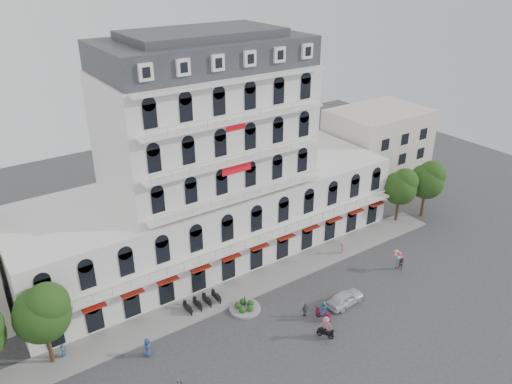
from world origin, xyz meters
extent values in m
plane|color=#38383A|center=(0.00, 0.00, 0.00)|extent=(120.00, 120.00, 0.00)
cube|color=gray|center=(0.00, 9.00, 0.08)|extent=(53.00, 4.00, 0.16)
cube|color=silver|center=(0.00, 18.00, 4.50)|extent=(45.00, 14.00, 9.00)
cube|color=silver|center=(0.00, 18.00, 15.50)|extent=(22.00, 12.00, 13.00)
cube|color=#2D3035|center=(0.00, 18.00, 23.50)|extent=(21.56, 11.76, 3.00)
cube|color=#2D3035|center=(0.00, 18.00, 25.40)|extent=(15.84, 8.64, 0.80)
cube|color=maroon|center=(0.00, 10.50, 3.50)|extent=(40.50, 1.00, 0.15)
cube|color=red|center=(0.00, 11.88, 13.00)|extent=(3.50, 0.10, 1.40)
cube|color=beige|center=(30.00, 20.00, 6.00)|extent=(14.00, 10.00, 12.00)
cylinder|color=gray|center=(-3.00, 6.00, 0.12)|extent=(3.20, 3.20, 0.24)
cylinder|color=black|center=(-3.00, 6.00, 0.90)|extent=(0.08, 0.08, 1.40)
sphere|color=#244717|center=(-2.30, 6.00, 0.45)|extent=(0.70, 0.70, 0.70)
sphere|color=#244717|center=(-2.78, 6.66, 0.45)|extent=(0.70, 0.70, 0.70)
sphere|color=#244717|center=(-3.56, 6.42, 0.45)|extent=(0.70, 0.70, 0.70)
sphere|color=#244717|center=(-3.57, 5.60, 0.45)|extent=(0.70, 0.70, 0.70)
sphere|color=#244717|center=(-2.80, 5.33, 0.45)|extent=(0.70, 0.70, 0.70)
cylinder|color=#382314|center=(-21.00, 9.50, 1.87)|extent=(0.36, 0.36, 3.74)
sphere|color=#173511|center=(-21.00, 9.50, 5.27)|extent=(4.76, 4.76, 4.76)
sphere|color=#173511|center=(-20.50, 9.20, 6.38)|extent=(3.74, 3.74, 3.74)
sphere|color=#173511|center=(-21.40, 9.80, 5.95)|extent=(3.40, 3.40, 3.40)
cylinder|color=#382314|center=(24.00, 10.00, 1.72)|extent=(0.36, 0.36, 3.43)
sphere|color=#173511|center=(24.00, 10.00, 4.84)|extent=(4.37, 4.37, 4.37)
sphere|color=#173511|center=(24.50, 9.70, 5.85)|extent=(3.43, 3.43, 3.43)
sphere|color=#173511|center=(23.60, 10.30, 5.46)|extent=(3.12, 3.12, 3.12)
cylinder|color=#382314|center=(28.00, 9.00, 1.83)|extent=(0.36, 0.36, 3.65)
sphere|color=#173511|center=(28.00, 9.00, 5.15)|extent=(4.65, 4.65, 4.65)
sphere|color=#173511|center=(28.50, 8.70, 6.23)|extent=(3.65, 3.65, 3.65)
sphere|color=#173511|center=(27.60, 9.30, 5.81)|extent=(3.32, 3.32, 3.32)
imported|color=silver|center=(5.96, 0.88, 0.75)|extent=(4.50, 2.08, 1.49)
cube|color=maroon|center=(2.57, 0.41, 0.55)|extent=(0.77, 1.54, 0.35)
torus|color=black|center=(2.41, 0.93, 0.28)|extent=(0.29, 0.61, 0.60)
torus|color=black|center=(2.72, -0.12, 0.28)|extent=(0.29, 0.61, 0.60)
imported|color=#265372|center=(2.57, 0.41, 1.28)|extent=(0.74, 0.93, 1.66)
cube|color=black|center=(1.01, -1.66, 0.55)|extent=(1.10, 1.45, 0.35)
torus|color=black|center=(1.31, -2.12, 0.28)|extent=(0.42, 0.57, 0.60)
torus|color=black|center=(0.71, -1.19, 0.28)|extent=(0.42, 0.57, 0.60)
imported|color=#C6687B|center=(1.01, -1.66, 1.40)|extent=(1.25, 1.41, 1.90)
imported|color=navy|center=(-13.70, 5.54, 0.93)|extent=(1.08, 1.00, 1.86)
imported|color=#4F5056|center=(1.39, 1.78, 0.75)|extent=(0.94, 0.54, 1.51)
imported|color=#BC637C|center=(12.29, 8.04, 0.78)|extent=(1.16, 0.96, 1.56)
imported|color=#295A7C|center=(-20.00, 9.50, 0.78)|extent=(0.68, 0.65, 1.56)
imported|color=#505057|center=(15.55, 1.88, 0.86)|extent=(0.69, 0.86, 1.73)
cylinder|color=black|center=(15.15, 2.18, 1.00)|extent=(0.04, 0.04, 2.00)
sphere|color=#E54C99|center=(15.50, 2.18, 2.00)|extent=(0.44, 0.44, 0.44)
sphere|color=yellow|center=(15.32, 2.49, 2.21)|extent=(0.44, 0.44, 0.44)
sphere|color=#994CD8|center=(14.97, 2.48, 2.23)|extent=(0.44, 0.44, 0.44)
sphere|color=orange|center=(14.80, 2.18, 2.04)|extent=(0.44, 0.44, 0.44)
sphere|color=#4CB2E5|center=(14.98, 1.88, 1.81)|extent=(0.44, 0.44, 0.44)
sphere|color=#D8334C|center=(15.33, 1.88, 1.76)|extent=(0.44, 0.44, 0.44)
camera|label=1|loc=(-24.95, -28.05, 32.72)|focal=35.00mm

